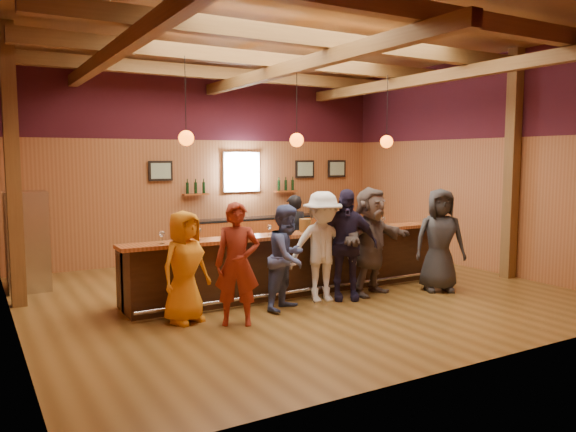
{
  "coord_description": "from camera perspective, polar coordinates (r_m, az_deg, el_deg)",
  "views": [
    {
      "loc": [
        -5.02,
        -8.4,
        2.41
      ],
      "look_at": [
        0.0,
        0.3,
        1.35
      ],
      "focal_mm": 35.0,
      "sensor_mm": 36.0,
      "label": 1
    }
  ],
  "objects": [
    {
      "name": "room",
      "position": [
        9.87,
        0.72,
        10.69
      ],
      "size": [
        9.04,
        9.0,
        4.52
      ],
      "color": "brown",
      "rests_on": "ground"
    },
    {
      "name": "bar_counter",
      "position": [
        10.1,
        0.51,
        -4.75
      ],
      "size": [
        6.3,
        1.07,
        1.11
      ],
      "color": "black",
      "rests_on": "ground"
    },
    {
      "name": "back_bar_cabinet",
      "position": [
        13.76,
        -2.79,
        -2.07
      ],
      "size": [
        4.0,
        0.52,
        0.95
      ],
      "color": "brown",
      "rests_on": "ground"
    },
    {
      "name": "window",
      "position": [
        13.65,
        -4.76,
        4.49
      ],
      "size": [
        0.95,
        0.09,
        0.95
      ],
      "color": "silver",
      "rests_on": "room"
    },
    {
      "name": "framed_pictures",
      "position": [
        14.04,
        -1.53,
        4.75
      ],
      "size": [
        5.35,
        0.05,
        0.45
      ],
      "color": "black",
      "rests_on": "room"
    },
    {
      "name": "wine_shelves",
      "position": [
        13.61,
        -4.62,
        2.67
      ],
      "size": [
        3.0,
        0.18,
        0.3
      ],
      "color": "brown",
      "rests_on": "room"
    },
    {
      "name": "pendant_lights",
      "position": [
        9.79,
        0.89,
        7.77
      ],
      "size": [
        4.24,
        0.24,
        1.37
      ],
      "color": "black",
      "rests_on": "room"
    },
    {
      "name": "stainless_fridge",
      "position": [
        11.14,
        -24.98,
        -2.33
      ],
      "size": [
        0.7,
        0.7,
        1.8
      ],
      "primitive_type": "cube",
      "color": "silver",
      "rests_on": "ground"
    },
    {
      "name": "customer_orange",
      "position": [
        8.31,
        -10.44,
        -5.1
      ],
      "size": [
        0.93,
        0.77,
        1.64
      ],
      "primitive_type": "imported",
      "rotation": [
        0.0,
        0.0,
        0.35
      ],
      "color": "orange",
      "rests_on": "ground"
    },
    {
      "name": "customer_redvest",
      "position": [
        8.08,
        -5.17,
        -4.87
      ],
      "size": [
        0.77,
        0.68,
        1.77
      ],
      "primitive_type": "imported",
      "rotation": [
        0.0,
        0.0,
        -0.5
      ],
      "color": "maroon",
      "rests_on": "ground"
    },
    {
      "name": "customer_denim",
      "position": [
        8.86,
        -0.03,
        -4.22
      ],
      "size": [
        1.02,
        0.95,
        1.67
      ],
      "primitive_type": "imported",
      "rotation": [
        0.0,
        0.0,
        0.52
      ],
      "color": "#445289",
      "rests_on": "ground"
    },
    {
      "name": "customer_white",
      "position": [
        9.35,
        3.53,
        -3.14
      ],
      "size": [
        1.3,
        0.91,
        1.84
      ],
      "primitive_type": "imported",
      "rotation": [
        0.0,
        0.0,
        -0.21
      ],
      "color": "silver",
      "rests_on": "ground"
    },
    {
      "name": "customer_navy",
      "position": [
        9.51,
        5.81,
        -2.9
      ],
      "size": [
        1.19,
        0.91,
        1.88
      ],
      "primitive_type": "imported",
      "rotation": [
        0.0,
        0.0,
        -0.47
      ],
      "color": "#201B36",
      "rests_on": "ground"
    },
    {
      "name": "customer_brown",
      "position": [
        9.91,
        8.42,
        -2.53
      ],
      "size": [
        1.84,
        1.01,
        1.89
      ],
      "primitive_type": "imported",
      "rotation": [
        0.0,
        0.0,
        0.27
      ],
      "color": "#5F514C",
      "rests_on": "ground"
    },
    {
      "name": "customer_dark",
      "position": [
        10.43,
        15.17,
        -2.37
      ],
      "size": [
        1.07,
        0.94,
        1.85
      ],
      "primitive_type": "imported",
      "rotation": [
        0.0,
        0.0,
        -0.49
      ],
      "color": "#2A2B2D",
      "rests_on": "ground"
    },
    {
      "name": "bartender",
      "position": [
        11.42,
        0.56,
        -1.97
      ],
      "size": [
        0.69,
        0.55,
        1.65
      ],
      "primitive_type": "imported",
      "rotation": [
        0.0,
        0.0,
        2.85
      ],
      "color": "black",
      "rests_on": "ground"
    },
    {
      "name": "ice_bucket",
      "position": [
        9.77,
        1.76,
        -0.95
      ],
      "size": [
        0.21,
        0.21,
        0.23
      ],
      "primitive_type": "cylinder",
      "color": "brown",
      "rests_on": "bar_counter"
    },
    {
      "name": "bottle_a",
      "position": [
        10.14,
        3.66,
        -0.62
      ],
      "size": [
        0.07,
        0.07,
        0.33
      ],
      "color": "black",
      "rests_on": "bar_counter"
    },
    {
      "name": "bottle_b",
      "position": [
        10.13,
        4.55,
        -0.56
      ],
      "size": [
        0.08,
        0.08,
        0.36
      ],
      "color": "black",
      "rests_on": "bar_counter"
    },
    {
      "name": "glass_a",
      "position": [
        8.63,
        -12.69,
        -1.84
      ],
      "size": [
        0.09,
        0.09,
        0.2
      ],
      "color": "silver",
      "rests_on": "bar_counter"
    },
    {
      "name": "glass_b",
      "position": [
        8.91,
        -9.07,
        -1.53
      ],
      "size": [
        0.09,
        0.09,
        0.2
      ],
      "color": "silver",
      "rests_on": "bar_counter"
    },
    {
      "name": "glass_c",
      "position": [
        9.06,
        -6.57,
        -1.45
      ],
      "size": [
        0.08,
        0.08,
        0.18
      ],
      "color": "silver",
      "rests_on": "bar_counter"
    },
    {
      "name": "glass_d",
      "position": [
        9.15,
        -4.65,
        -1.41
      ],
      "size": [
        0.07,
        0.07,
        0.17
      ],
      "color": "silver",
      "rests_on": "bar_counter"
    },
    {
      "name": "glass_e",
      "position": [
        9.36,
        -1.89,
        -1.18
      ],
      "size": [
        0.08,
        0.08,
        0.18
      ],
      "color": "silver",
      "rests_on": "bar_counter"
    },
    {
      "name": "glass_f",
      "position": [
        10.19,
        5.38,
        -0.63
      ],
      "size": [
        0.08,
        0.08,
        0.17
      ],
      "color": "silver",
      "rests_on": "bar_counter"
    },
    {
      "name": "glass_g",
      "position": [
        10.69,
        8.31,
        -0.25
      ],
      "size": [
        0.09,
        0.09,
        0.2
      ],
      "color": "silver",
      "rests_on": "bar_counter"
    },
    {
      "name": "glass_h",
      "position": [
        10.77,
        9.66,
        -0.31
      ],
      "size": [
        0.08,
        0.08,
        0.18
      ],
      "color": "silver",
      "rests_on": "bar_counter"
    }
  ]
}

